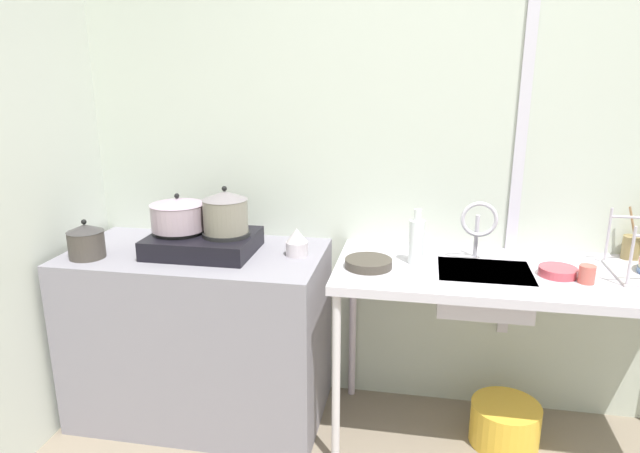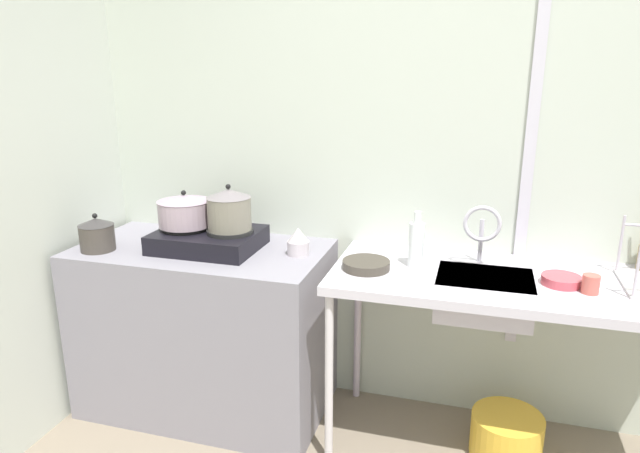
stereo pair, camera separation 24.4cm
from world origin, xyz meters
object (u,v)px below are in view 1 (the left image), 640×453
small_bowl_on_drainboard (558,271)px  utensil_jar (631,247)px  pot_on_right_burner (225,212)px  frying_pan (368,263)px  pot_on_left_burner (178,214)px  percolator (297,242)px  bottle_by_sink (416,241)px  stove (203,242)px  faucet (479,222)px  bucket_on_floor (505,424)px  pot_beside_stove (86,241)px  cup_by_rack (587,274)px  sink_basin (483,289)px

small_bowl_on_drainboard → utensil_jar: bearing=37.9°
pot_on_right_burner → utensil_jar: size_ratio=0.90×
frying_pan → pot_on_left_burner: bearing=175.7°
percolator → bottle_by_sink: size_ratio=0.52×
stove → faucet: size_ratio=1.76×
small_bowl_on_drainboard → bucket_on_floor: (-0.14, 0.03, -0.77)m
pot_beside_stove → bucket_on_floor: 2.11m
pot_on_right_burner → percolator: bearing=5.9°
faucet → bucket_on_floor: size_ratio=0.87×
percolator → small_bowl_on_drainboard: bearing=-2.9°
stove → bucket_on_floor: size_ratio=1.53×
pot_on_right_burner → bucket_on_floor: pot_on_right_burner is taller
cup_by_rack → small_bowl_on_drainboard: (-0.10, 0.07, -0.02)m
pot_beside_stove → cup_by_rack: pot_beside_stove is taller
pot_beside_stove → utensil_jar: (2.44, 0.43, -0.02)m
stove → pot_on_left_burner: bearing=180.0°
pot_on_left_burner → pot_beside_stove: (-0.38, -0.17, -0.10)m
percolator → stove: bearing=-175.6°
sink_basin → small_bowl_on_drainboard: size_ratio=2.50×
frying_pan → faucet: bearing=20.4°
bucket_on_floor → sink_basin: bearing=-172.6°
percolator → bucket_on_floor: size_ratio=0.41×
stove → bucket_on_floor: bearing=0.1°
pot_on_right_burner → bucket_on_floor: bearing=0.1°
small_bowl_on_drainboard → utensil_jar: (0.37, 0.29, 0.04)m
pot_on_right_burner → sink_basin: 1.20m
faucet → bottle_by_sink: (-0.27, -0.08, -0.08)m
small_bowl_on_drainboard → bottle_by_sink: bearing=175.4°
pot_beside_stove → sink_basin: size_ratio=0.46×
pot_on_left_burner → faucet: (1.37, 0.11, 0.00)m
bottle_by_sink → bucket_on_floor: (0.45, -0.02, -0.86)m
cup_by_rack → bucket_on_floor: 0.83m
bucket_on_floor → bottle_by_sink: bearing=177.3°
pot_on_right_burner → small_bowl_on_drainboard: pot_on_right_burner is taller
utensil_jar → pot_on_right_burner: bearing=-171.8°
pot_beside_stove → bottle_by_sink: 1.49m
pot_on_left_burner → bottle_by_sink: bearing=1.2°
utensil_jar → faucet: bearing=-167.2°
pot_on_right_burner → bottle_by_sink: size_ratio=0.87×
pot_on_right_burner → frying_pan: pot_on_right_burner is taller
small_bowl_on_drainboard → utensil_jar: utensil_jar is taller
stove → percolator: (0.44, 0.03, 0.01)m
frying_pan → utensil_jar: size_ratio=0.85×
sink_basin → faucet: (-0.03, 0.12, 0.27)m
cup_by_rack → small_bowl_on_drainboard: bearing=145.5°
frying_pan → bottle_by_sink: 0.24m
faucet → bucket_on_floor: 0.96m
frying_pan → small_bowl_on_drainboard: bearing=3.2°
pot_on_left_burner → sink_basin: 1.42m
frying_pan → small_bowl_on_drainboard: (0.79, 0.04, -0.00)m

